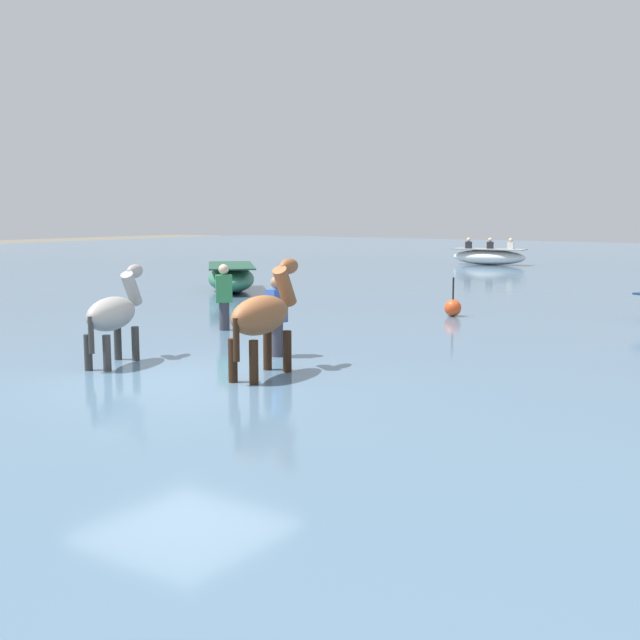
{
  "coord_description": "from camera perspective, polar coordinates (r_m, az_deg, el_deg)",
  "views": [
    {
      "loc": [
        7.68,
        -7.74,
        2.64
      ],
      "look_at": [
        0.09,
        3.22,
        0.83
      ],
      "focal_mm": 44.63,
      "sensor_mm": 36.0,
      "label": 1
    }
  ],
  "objects": [
    {
      "name": "boat_far_offshore",
      "position": [
        23.56,
        -6.39,
        3.01
      ],
      "size": [
        3.44,
        3.58,
        0.78
      ],
      "color": "#337556",
      "rests_on": "water_surface"
    },
    {
      "name": "channel_buoy",
      "position": [
        18.01,
        9.5,
        0.89
      ],
      "size": [
        0.38,
        0.38,
        0.87
      ],
      "color": "#E54C1E",
      "rests_on": "water_surface"
    },
    {
      "name": "horse_trailing_grey",
      "position": [
        12.47,
        -14.57,
        0.28
      ],
      "size": [
        0.87,
        1.65,
        1.81
      ],
      "color": "gray",
      "rests_on": "ground"
    },
    {
      "name": "boat_distant_west",
      "position": [
        35.99,
        12.02,
        4.47
      ],
      "size": [
        3.35,
        1.55,
        1.19
      ],
      "color": "silver",
      "rests_on": "water_surface"
    },
    {
      "name": "ground_plane",
      "position": [
        11.22,
        -9.82,
        -5.98
      ],
      "size": [
        120.0,
        120.0,
        0.0
      ],
      "primitive_type": "plane",
      "color": "#666051"
    },
    {
      "name": "person_spectator_far",
      "position": [
        15.74,
        -6.89,
        1.22
      ],
      "size": [
        0.37,
        0.37,
        1.63
      ],
      "color": "#383842",
      "rests_on": "ground"
    },
    {
      "name": "water_surface",
      "position": [
        19.49,
        11.21,
        0.3
      ],
      "size": [
        90.0,
        90.0,
        0.33
      ],
      "primitive_type": "cube",
      "color": "slate",
      "rests_on": "ground"
    },
    {
      "name": "horse_lead_chestnut",
      "position": [
        11.24,
        -4.09,
        0.15
      ],
      "size": [
        0.68,
        1.81,
        1.96
      ],
      "color": "brown",
      "rests_on": "ground"
    },
    {
      "name": "person_wading_close",
      "position": [
        12.79,
        -3.11,
        -0.23
      ],
      "size": [
        0.23,
        0.34,
        1.63
      ],
      "color": "#383842",
      "rests_on": "ground"
    }
  ]
}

